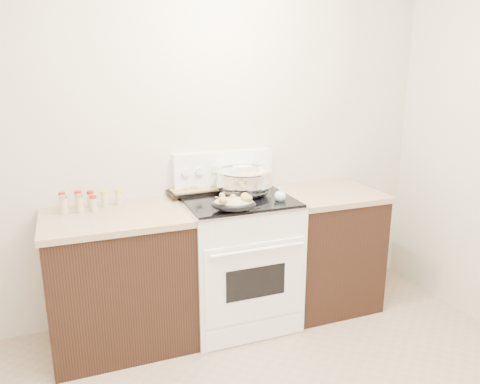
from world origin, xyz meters
name	(u,v)px	position (x,y,z in m)	size (l,w,h in m)	color
room_shell	(286,106)	(0.00, 0.00, 1.70)	(4.10, 3.60, 2.75)	beige
counter_left	(120,280)	(-0.48, 1.43, 0.46)	(0.93, 0.67, 0.92)	black
counter_right	(325,248)	(1.08, 1.43, 0.46)	(0.73, 0.67, 0.92)	black
kitchen_range	(237,258)	(0.35, 1.42, 0.49)	(0.78, 0.73, 1.22)	white
mixing_bowl	(244,182)	(0.43, 1.49, 1.04)	(0.45, 0.45, 0.24)	silver
roasting_pan	(234,203)	(0.23, 1.16, 0.99)	(0.34, 0.29, 0.11)	black
baking_sheet	(194,189)	(0.11, 1.69, 0.96)	(0.40, 0.29, 0.06)	black
wooden_spoon	(228,204)	(0.23, 1.26, 0.95)	(0.10, 0.28, 0.04)	tan
blue_ladle	(280,195)	(0.60, 1.27, 0.98)	(0.13, 0.26, 0.10)	#96D4DF
spice_jars	(87,201)	(-0.64, 1.59, 0.98)	(0.40, 0.14, 0.13)	#BFB28C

